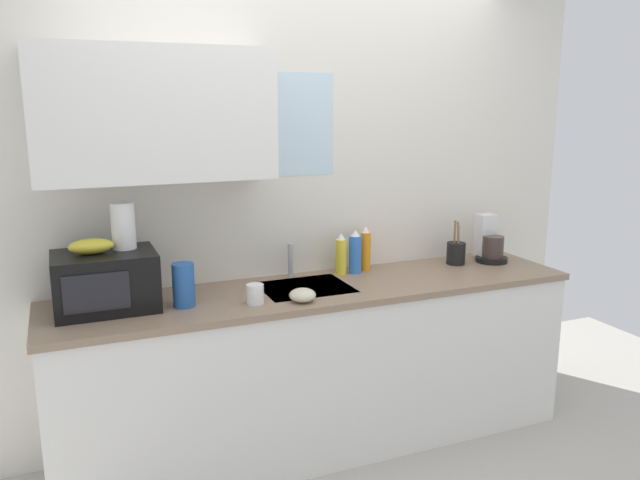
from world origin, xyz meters
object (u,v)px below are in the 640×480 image
Objects in this scene: small_bowl at (302,295)px; dish_soap_bottle_yellow at (341,255)px; paper_towel_roll at (123,226)px; cereal_canister at (184,285)px; coffee_maker at (489,244)px; utensil_crock at (456,253)px; banana_bunch at (91,246)px; dish_soap_bottle_blue at (355,253)px; microwave at (105,281)px; dish_soap_bottle_orange at (365,249)px; mug_white at (255,294)px.

dish_soap_bottle_yellow is at bearing 45.25° from small_bowl.
cereal_canister is at bearing -32.01° from paper_towel_roll.
small_bowl is (-1.33, -0.31, -0.07)m from coffee_maker.
paper_towel_roll is 1.91m from utensil_crock.
dish_soap_bottle_blue is (1.40, 0.13, -0.19)m from banana_bunch.
paper_towel_roll is (0.10, 0.05, 0.24)m from microwave.
microwave is 0.36m from cereal_canister.
utensil_crock is (0.72, -0.06, -0.04)m from dish_soap_bottle_yellow.
dish_soap_bottle_orange is 0.69m from small_bowl.
mug_white is at bearing -15.88° from microwave.
dish_soap_bottle_orange is at bearing 4.71° from paper_towel_roll.
dish_soap_bottle_yellow is 2.46× the size of mug_white.
banana_bunch reaches higher than utensil_crock.
dish_soap_bottle_yellow reaches higher than cereal_canister.
paper_towel_roll is 2.13m from coffee_maker.
banana_bunch is at bearing -173.85° from dish_soap_bottle_orange.
dish_soap_bottle_yellow is 0.92× the size of dish_soap_bottle_orange.
paper_towel_roll is 1.20m from dish_soap_bottle_yellow.
dish_soap_bottle_blue is at bearing 5.43° from microwave.
small_bowl is (-1.10, -0.32, -0.04)m from utensil_crock.
dish_soap_bottle_yellow is at bearing 28.32° from mug_white.
dish_soap_bottle_blue is 1.19× the size of cereal_canister.
dish_soap_bottle_yellow is at bearing -171.11° from dish_soap_bottle_orange.
utensil_crock is (1.32, 0.26, 0.02)m from mug_white.
banana_bunch reaches higher than mug_white.
utensil_crock reaches higher than dish_soap_bottle_yellow.
banana_bunch is 0.78× the size of dish_soap_bottle_orange.
cereal_canister reaches higher than mug_white.
paper_towel_roll reaches higher than cereal_canister.
utensil_crock is at bearing -9.13° from dish_soap_bottle_orange.
utensil_crock is at bearing 0.60° from paper_towel_roll.
dish_soap_bottle_orange is (0.08, 0.03, 0.00)m from dish_soap_bottle_blue.
paper_towel_roll reaches higher than small_bowl.
cereal_canister is at bearing -165.79° from dish_soap_bottle_yellow.
cereal_canister is 0.57m from small_bowl.
dish_soap_bottle_yellow is at bearing 6.10° from microwave.
microwave is 0.27m from paper_towel_roll.
microwave is at bearing -177.94° from utensil_crock.
dish_soap_bottle_blue is at bearing 12.69° from cereal_canister.
utensil_crock reaches higher than dish_soap_bottle_orange.
paper_towel_roll is at bearing -175.90° from dish_soap_bottle_yellow.
banana_bunch reaches higher than cereal_canister.
mug_white is (-0.60, -0.32, -0.06)m from dish_soap_bottle_yellow.
dish_soap_bottle_blue is (-0.87, 0.07, 0.01)m from coffee_maker.
banana_bunch is at bearing -161.57° from paper_towel_roll.
coffee_maker is 0.23m from utensil_crock.
mug_white is at bearing -15.62° from cereal_canister.
paper_towel_roll is at bearing 156.87° from mug_white.
coffee_maker is 1.10× the size of dish_soap_bottle_orange.
small_bowl is at bearing -166.98° from coffee_maker.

